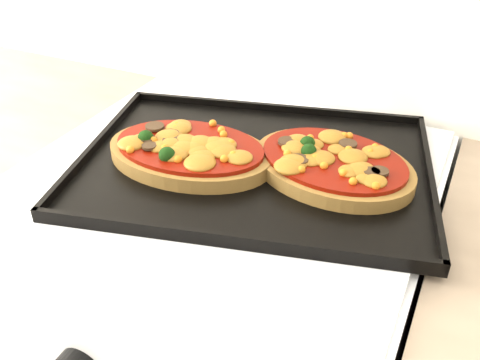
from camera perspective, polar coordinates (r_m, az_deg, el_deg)
The scene contains 4 objects.
control_panel at distance 0.63m, azimuth -15.77°, elevation -17.85°, with size 0.60×0.02×0.09m, color white.
baking_tray at distance 0.79m, azimuth 1.57°, elevation 1.89°, with size 0.51×0.38×0.02m, color black.
pizza_left at distance 0.80m, azimuth -5.38°, elevation 3.18°, with size 0.25×0.17×0.04m, color brown, non-canonical shape.
pizza_right at distance 0.78m, azimuth 9.90°, elevation 1.83°, with size 0.24×0.18×0.04m, color brown, non-canonical shape.
Camera 1 is at (0.31, 1.12, 1.33)m, focal length 40.00 mm.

